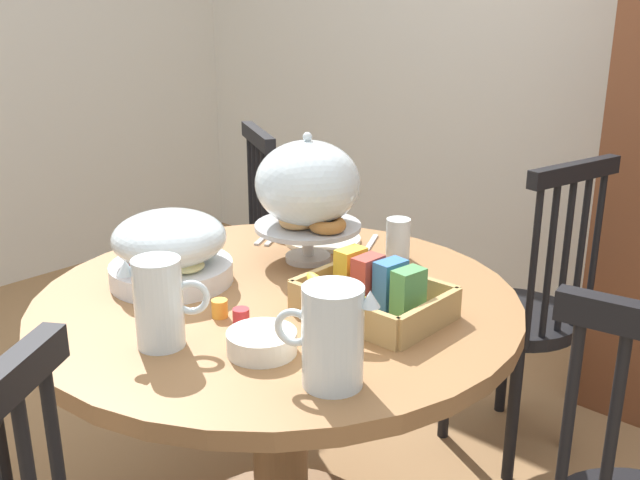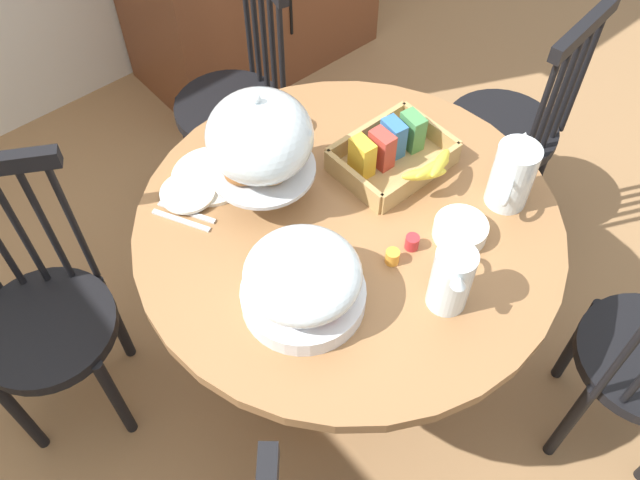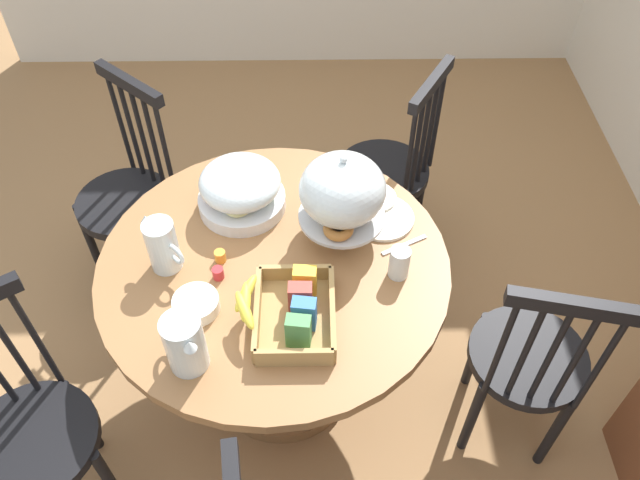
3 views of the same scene
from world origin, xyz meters
name	(u,v)px [view 1 (image 1 of 3)]	position (x,y,z in m)	size (l,w,h in m)	color
wall_back	(623,24)	(0.00, 1.83, 1.30)	(4.80, 0.06, 2.60)	silver
dining_table	(279,380)	(-0.03, -0.01, 0.51)	(1.14, 1.14, 0.74)	olive
windsor_chair_facing_door	(521,320)	(0.18, 0.83, 0.45)	(0.41, 0.41, 0.97)	black
windsor_chair_far_side	(225,277)	(-0.77, 0.44, 0.45)	(0.45, 0.45, 0.97)	black
pastry_stand_with_dome	(308,189)	(-0.14, 0.21, 0.94)	(0.28, 0.28, 0.34)	silver
fruit_platter_covered	(170,249)	(-0.28, -0.13, 0.83)	(0.30, 0.30, 0.18)	silver
orange_juice_pitcher	(332,341)	(0.34, -0.23, 0.83)	(0.18, 0.11, 0.19)	silver
milk_pitcher	(160,307)	(-0.02, -0.35, 0.82)	(0.14, 0.15, 0.19)	silver
cereal_basket	(371,294)	(0.20, 0.05, 0.79)	(0.32, 0.30, 0.12)	tan
china_plate_large	(322,239)	(-0.22, 0.35, 0.75)	(0.22, 0.22, 0.01)	white
china_plate_small	(296,231)	(-0.31, 0.33, 0.76)	(0.15, 0.15, 0.01)	white
cereal_bowl	(262,342)	(0.15, -0.24, 0.76)	(0.14, 0.14, 0.04)	white
drinking_glass	(398,239)	(0.03, 0.38, 0.80)	(0.06, 0.06, 0.11)	silver
jam_jar_strawberry	(241,317)	(0.03, -0.18, 0.76)	(0.04, 0.04, 0.04)	#B7282D
jam_jar_apricot	(220,308)	(-0.04, -0.18, 0.76)	(0.04, 0.04, 0.04)	orange
table_knife	(276,236)	(-0.34, 0.29, 0.74)	(0.17, 0.01, 0.01)	silver
dinner_fork	(266,235)	(-0.37, 0.27, 0.74)	(0.17, 0.01, 0.01)	silver
soup_spoon	(370,244)	(-0.09, 0.41, 0.74)	(0.17, 0.01, 0.01)	silver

